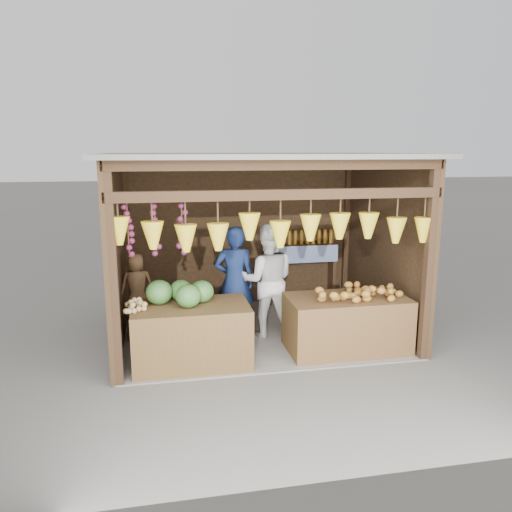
% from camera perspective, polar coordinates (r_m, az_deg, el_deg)
% --- Properties ---
extents(ground, '(80.00, 80.00, 0.00)m').
position_cam_1_polar(ground, '(7.69, 0.16, -8.57)').
color(ground, '#514F49').
rests_on(ground, ground).
extents(stall_structure, '(4.30, 3.30, 2.66)m').
position_cam_1_polar(stall_structure, '(7.23, -0.03, 3.75)').
color(stall_structure, slate).
rests_on(stall_structure, ground).
extents(back_shelf, '(1.25, 0.32, 1.32)m').
position_cam_1_polar(back_shelf, '(8.89, 5.21, 0.07)').
color(back_shelf, '#382314').
rests_on(back_shelf, ground).
extents(counter_left, '(1.47, 0.85, 0.79)m').
position_cam_1_polar(counter_left, '(6.47, -7.38, -8.97)').
color(counter_left, '#51351B').
rests_on(counter_left, ground).
extents(counter_right, '(1.61, 0.85, 0.76)m').
position_cam_1_polar(counter_right, '(6.97, 10.29, -7.65)').
color(counter_right, '#533B1B').
rests_on(counter_right, ground).
extents(stool, '(0.33, 0.33, 0.31)m').
position_cam_1_polar(stool, '(7.56, -13.21, -8.04)').
color(stool, black).
rests_on(stool, ground).
extents(man_standing, '(0.65, 0.48, 1.64)m').
position_cam_1_polar(man_standing, '(7.32, -2.46, -2.93)').
color(man_standing, navy).
rests_on(man_standing, ground).
extents(woman_standing, '(0.92, 0.78, 1.68)m').
position_cam_1_polar(woman_standing, '(7.30, 1.34, -2.79)').
color(woman_standing, silver).
rests_on(woman_standing, ground).
extents(vendor_seated, '(0.49, 0.34, 0.97)m').
position_cam_1_polar(vendor_seated, '(7.37, -13.45, -3.38)').
color(vendor_seated, brown).
rests_on(vendor_seated, stool).
extents(melon_pile, '(1.00, 0.50, 0.32)m').
position_cam_1_polar(melon_pile, '(6.38, -8.48, -4.04)').
color(melon_pile, '#1A5416').
rests_on(melon_pile, counter_left).
extents(tanfruit_pile, '(0.34, 0.40, 0.13)m').
position_cam_1_polar(tanfruit_pile, '(6.26, -13.66, -5.48)').
color(tanfruit_pile, '#AE8550').
rests_on(tanfruit_pile, counter_left).
extents(mango_pile, '(1.40, 0.64, 0.22)m').
position_cam_1_polar(mango_pile, '(6.82, 11.36, -3.82)').
color(mango_pile, '#B73D18').
rests_on(mango_pile, counter_right).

